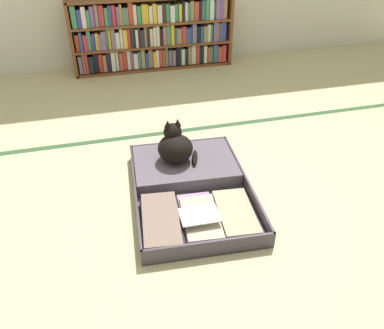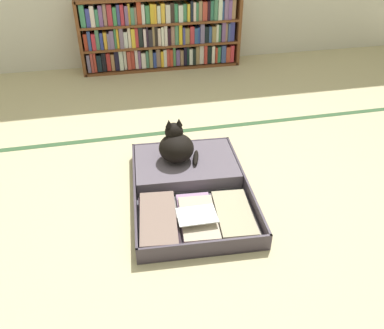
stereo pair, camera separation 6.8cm
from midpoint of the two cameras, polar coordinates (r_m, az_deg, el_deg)
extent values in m
plane|color=#C2B78C|center=(2.03, 0.04, -7.42)|extent=(10.00, 10.00, 0.00)
cube|color=#315231|center=(2.76, -4.78, 4.71)|extent=(4.80, 0.05, 0.00)
cube|color=brown|center=(3.87, -17.99, 17.31)|extent=(0.03, 0.25, 0.67)
cube|color=brown|center=(4.08, 4.76, 19.56)|extent=(0.03, 0.25, 0.67)
cube|color=brown|center=(4.00, -6.09, 14.33)|extent=(1.51, 0.25, 0.02)
cube|color=brown|center=(3.93, -6.28, 17.34)|extent=(1.48, 0.25, 0.02)
cube|color=slate|center=(3.92, -16.75, 14.37)|extent=(0.03, 0.21, 0.17)
cube|color=#AE413D|center=(3.91, -16.30, 14.55)|extent=(0.02, 0.21, 0.19)
cube|color=#B13B2F|center=(3.92, -15.91, 14.63)|extent=(0.02, 0.21, 0.19)
cube|color=black|center=(3.93, -15.31, 14.52)|extent=(0.04, 0.21, 0.15)
cube|color=black|center=(3.92, -14.66, 14.76)|extent=(0.04, 0.21, 0.17)
cube|color=#B52D2C|center=(3.93, -14.02, 14.83)|extent=(0.04, 0.21, 0.17)
cube|color=#9F724D|center=(3.93, -13.42, 14.83)|extent=(0.03, 0.21, 0.16)
cube|color=black|center=(3.92, -12.85, 15.08)|extent=(0.04, 0.21, 0.18)
cube|color=silver|center=(3.92, -12.23, 15.13)|extent=(0.04, 0.21, 0.18)
cube|color=silver|center=(3.94, -11.68, 15.25)|extent=(0.03, 0.21, 0.18)
cube|color=#B94437|center=(3.92, -11.12, 15.21)|extent=(0.04, 0.21, 0.17)
cube|color=#AD392E|center=(3.94, -10.59, 15.44)|extent=(0.03, 0.21, 0.19)
cube|color=silver|center=(3.93, -10.07, 15.50)|extent=(0.03, 0.21, 0.19)
cube|color=#7A5086|center=(3.94, -9.63, 15.44)|extent=(0.02, 0.21, 0.17)
cube|color=silver|center=(3.94, -9.04, 15.32)|extent=(0.04, 0.21, 0.15)
cube|color=#437963|center=(3.95, -8.51, 15.53)|extent=(0.03, 0.21, 0.16)
cube|color=#8F8656|center=(3.94, -7.99, 15.69)|extent=(0.03, 0.21, 0.18)
cube|color=navy|center=(3.95, -7.43, 15.47)|extent=(0.03, 0.21, 0.15)
cube|color=gray|center=(3.96, -6.91, 15.76)|extent=(0.04, 0.21, 0.17)
cube|color=gold|center=(3.96, -6.33, 15.62)|extent=(0.03, 0.21, 0.15)
cube|color=silver|center=(3.96, -5.92, 15.77)|extent=(0.03, 0.21, 0.17)
cube|color=#BD433B|center=(3.97, -5.48, 15.88)|extent=(0.03, 0.21, 0.17)
cube|color=#BA3D27|center=(3.97, -5.01, 15.85)|extent=(0.03, 0.21, 0.16)
cube|color=#47804F|center=(3.98, -4.59, 16.06)|extent=(0.02, 0.21, 0.18)
cube|color=#6A5194|center=(4.00, -4.06, 15.93)|extent=(0.04, 0.21, 0.15)
cube|color=#917156|center=(4.00, -3.48, 15.94)|extent=(0.03, 0.21, 0.15)
cube|color=black|center=(3.99, -2.98, 16.15)|extent=(0.03, 0.21, 0.18)
cube|color=#162B26|center=(4.00, -2.60, 16.19)|extent=(0.02, 0.21, 0.18)
cube|color=silver|center=(4.01, -2.16, 16.08)|extent=(0.03, 0.21, 0.16)
cube|color=black|center=(4.01, -1.67, 16.12)|extent=(0.03, 0.21, 0.16)
cube|color=olive|center=(4.02, -1.19, 16.29)|extent=(0.03, 0.21, 0.18)
cube|color=silver|center=(4.04, -0.61, 16.42)|extent=(0.04, 0.21, 0.18)
cube|color=#B4342E|center=(4.03, -0.01, 16.40)|extent=(0.03, 0.21, 0.18)
cube|color=black|center=(4.06, 0.47, 16.41)|extent=(0.04, 0.21, 0.17)
cube|color=silver|center=(4.06, 1.09, 16.43)|extent=(0.03, 0.21, 0.17)
cube|color=#B83A2A|center=(4.07, 1.55, 16.34)|extent=(0.02, 0.21, 0.15)
cube|color=#388358|center=(4.09, 1.94, 16.43)|extent=(0.03, 0.21, 0.16)
cube|color=#3F508F|center=(4.09, 2.61, 16.51)|extent=(0.04, 0.21, 0.17)
cube|color=#B6442F|center=(4.10, 3.25, 16.42)|extent=(0.04, 0.21, 0.15)
cube|color=#C4323E|center=(4.11, 3.84, 16.54)|extent=(0.04, 0.21, 0.17)
cube|color=brown|center=(3.88, -6.48, 20.27)|extent=(1.48, 0.25, 0.02)
cube|color=#BC3C26|center=(3.88, -17.22, 17.16)|extent=(0.03, 0.21, 0.15)
cube|color=#2F4689|center=(3.86, -16.74, 17.36)|extent=(0.03, 0.21, 0.17)
cube|color=#C22C3D|center=(3.86, -16.14, 17.26)|extent=(0.03, 0.21, 0.15)
cube|color=#4A7F61|center=(3.87, -15.64, 17.62)|extent=(0.03, 0.21, 0.18)
cube|color=#2E3A93|center=(3.86, -15.06, 17.47)|extent=(0.03, 0.21, 0.15)
cube|color=gold|center=(3.87, -14.53, 17.60)|extent=(0.03, 0.21, 0.15)
cube|color=slate|center=(3.86, -14.08, 17.55)|extent=(0.02, 0.21, 0.15)
cube|color=slate|center=(3.86, -13.62, 17.77)|extent=(0.04, 0.21, 0.17)
cube|color=#3F8354|center=(3.87, -13.15, 17.97)|extent=(0.02, 0.21, 0.18)
cube|color=gold|center=(3.87, -12.79, 18.00)|extent=(0.02, 0.21, 0.18)
cube|color=slate|center=(3.86, -12.28, 18.09)|extent=(0.04, 0.21, 0.19)
cube|color=silver|center=(3.88, -11.66, 17.93)|extent=(0.04, 0.21, 0.15)
cube|color=silver|center=(3.87, -11.15, 18.29)|extent=(0.03, 0.21, 0.19)
cube|color=gold|center=(3.87, -10.60, 18.20)|extent=(0.03, 0.21, 0.17)
cube|color=#C0353E|center=(3.88, -10.10, 18.33)|extent=(0.03, 0.21, 0.18)
cube|color=black|center=(3.88, -9.54, 18.44)|extent=(0.04, 0.21, 0.18)
cube|color=silver|center=(3.88, -8.96, 18.35)|extent=(0.02, 0.21, 0.17)
cube|color=#281B2D|center=(3.88, -8.58, 18.52)|extent=(0.02, 0.21, 0.18)
cube|color=#2A272E|center=(3.88, -8.10, 18.36)|extent=(0.04, 0.21, 0.16)
cube|color=#91774E|center=(3.89, -7.68, 18.64)|extent=(0.02, 0.21, 0.18)
cube|color=black|center=(3.90, -7.30, 18.69)|extent=(0.03, 0.21, 0.18)
cube|color=beige|center=(3.91, -6.83, 18.60)|extent=(0.03, 0.21, 0.16)
cube|color=silver|center=(3.90, -6.35, 18.69)|extent=(0.03, 0.21, 0.17)
cube|color=silver|center=(3.90, -5.88, 18.83)|extent=(0.03, 0.21, 0.19)
cube|color=black|center=(3.91, -5.41, 18.67)|extent=(0.03, 0.21, 0.16)
cube|color=#976F61|center=(3.92, -4.88, 18.86)|extent=(0.04, 0.21, 0.17)
cube|color=#487E60|center=(3.93, -4.31, 18.93)|extent=(0.03, 0.21, 0.18)
cube|color=gold|center=(3.93, -3.73, 19.02)|extent=(0.03, 0.21, 0.19)
cube|color=#3E4393|center=(3.93, -3.24, 18.82)|extent=(0.02, 0.21, 0.16)
cube|color=#96854C|center=(3.95, -2.75, 18.85)|extent=(0.04, 0.21, 0.15)
cube|color=#B6323B|center=(3.95, -2.05, 18.96)|extent=(0.04, 0.21, 0.16)
cube|color=#294E83|center=(3.96, -1.45, 18.89)|extent=(0.03, 0.21, 0.15)
cube|color=#274398|center=(3.97, -1.06, 18.98)|extent=(0.02, 0.21, 0.15)
cube|color=slate|center=(3.97, -0.55, 19.19)|extent=(0.04, 0.21, 0.18)
cube|color=black|center=(3.99, 0.05, 19.08)|extent=(0.04, 0.21, 0.15)
cube|color=#335393|center=(4.00, 0.60, 19.09)|extent=(0.03, 0.21, 0.15)
cube|color=olive|center=(4.01, 1.15, 19.12)|extent=(0.04, 0.21, 0.15)
cube|color=silver|center=(4.02, 1.63, 19.26)|extent=(0.02, 0.21, 0.17)
cube|color=#3F7850|center=(4.03, 1.96, 19.28)|extent=(0.02, 0.21, 0.16)
cube|color=#6F4D88|center=(4.03, 2.54, 19.42)|extent=(0.04, 0.21, 0.18)
cube|color=#947258|center=(4.05, 2.94, 19.40)|extent=(0.02, 0.21, 0.17)
cube|color=#3F5291|center=(4.04, 3.35, 19.37)|extent=(0.02, 0.21, 0.17)
cube|color=#393C92|center=(4.06, 3.80, 19.55)|extent=(0.04, 0.21, 0.19)
cube|color=#3C8560|center=(3.81, -17.74, 20.38)|extent=(0.04, 0.21, 0.19)
cube|color=#353C97|center=(3.81, -16.98, 20.24)|extent=(0.04, 0.21, 0.15)
cube|color=silver|center=(3.81, -16.39, 20.50)|extent=(0.04, 0.21, 0.18)
cube|color=#377C5F|center=(3.81, -15.76, 20.38)|extent=(0.03, 0.21, 0.15)
cube|color=#754D92|center=(3.81, -15.25, 20.68)|extent=(0.04, 0.21, 0.18)
cube|color=#926D5F|center=(3.82, -14.67, 20.85)|extent=(0.03, 0.21, 0.19)
cube|color=#B1323F|center=(3.82, -14.00, 20.89)|extent=(0.04, 0.21, 0.18)
cube|color=#3D8752|center=(3.82, -13.28, 20.81)|extent=(0.03, 0.21, 0.16)
cube|color=#393E81|center=(3.81, -12.78, 21.01)|extent=(0.03, 0.21, 0.18)
cube|color=#B22D3D|center=(3.82, -12.24, 21.07)|extent=(0.03, 0.21, 0.18)
cube|color=slate|center=(3.82, -11.63, 21.04)|extent=(0.03, 0.21, 0.16)
cube|color=gold|center=(3.83, -11.24, 21.25)|extent=(0.02, 0.21, 0.18)
cube|color=#487D63|center=(3.83, -10.77, 21.04)|extent=(0.03, 0.21, 0.15)
cube|color=#8E6F5F|center=(3.84, -10.33, 21.12)|extent=(0.02, 0.21, 0.15)
cube|color=#B54129|center=(3.84, -9.83, 21.49)|extent=(0.04, 0.21, 0.19)
cube|color=silver|center=(3.83, -9.18, 21.37)|extent=(0.03, 0.21, 0.17)
cube|color=#3D7F53|center=(3.84, -8.60, 21.37)|extent=(0.04, 0.21, 0.16)
cube|color=gold|center=(3.84, -7.94, 21.51)|extent=(0.04, 0.21, 0.17)
cube|color=gold|center=(3.84, -7.47, 21.53)|extent=(0.02, 0.21, 0.17)
cube|color=silver|center=(3.85, -6.96, 21.48)|extent=(0.03, 0.21, 0.15)
cube|color=gold|center=(3.85, -6.37, 21.65)|extent=(0.04, 0.21, 0.17)
cube|color=beige|center=(3.86, -5.65, 21.62)|extent=(0.04, 0.21, 0.16)
cube|color=black|center=(3.87, -5.02, 21.78)|extent=(0.04, 0.21, 0.17)
cube|color=#36885C|center=(3.89, -4.47, 21.78)|extent=(0.03, 0.21, 0.16)
cube|color=silver|center=(3.88, -3.78, 21.70)|extent=(0.04, 0.21, 0.15)
cube|color=#3F7E57|center=(3.90, -3.19, 21.83)|extent=(0.03, 0.21, 0.16)
cube|color=gold|center=(3.90, -2.63, 21.85)|extent=(0.02, 0.21, 0.16)
cube|color=black|center=(3.91, -2.19, 22.06)|extent=(0.02, 0.21, 0.18)
cube|color=silver|center=(3.91, -1.76, 22.00)|extent=(0.02, 0.21, 0.17)
cube|color=#3C7450|center=(3.92, -1.37, 22.00)|extent=(0.02, 0.21, 0.16)
cube|color=#927655|center=(3.93, -0.91, 22.12)|extent=(0.03, 0.21, 0.18)
cube|color=#B64337|center=(3.94, -0.26, 22.10)|extent=(0.04, 0.21, 0.17)
cube|color=black|center=(3.94, 0.34, 22.16)|extent=(0.02, 0.21, 0.18)
cube|color=#377E64|center=(3.96, 0.77, 22.20)|extent=(0.03, 0.21, 0.17)
cube|color=#478060|center=(3.96, 1.35, 22.29)|extent=(0.03, 0.21, 0.19)
cube|color=silver|center=(3.96, 1.99, 22.31)|extent=(0.04, 0.21, 0.19)
cube|color=#30518C|center=(3.99, 2.38, 22.19)|extent=(0.02, 0.21, 0.17)
cube|color=slate|center=(3.99, 2.88, 22.31)|extent=(0.04, 0.21, 0.18)
cube|color=#765097|center=(4.00, 3.43, 22.25)|extent=(0.03, 0.21, 0.17)
cube|color=#A37B55|center=(4.02, 3.95, 22.35)|extent=(0.04, 0.21, 0.18)
cube|color=#3E3542|center=(1.97, 0.16, -8.67)|extent=(0.66, 0.50, 0.01)
cube|color=#3E3542|center=(1.79, 1.51, -12.43)|extent=(0.62, 0.06, 0.09)
cube|color=#3E3542|center=(1.93, -8.93, -8.79)|extent=(0.05, 0.46, 0.09)
cube|color=#3E3542|center=(2.01, 8.83, -6.62)|extent=(0.05, 0.46, 0.09)
cube|color=#504E54|center=(1.97, 0.16, -8.46)|extent=(0.63, 0.48, 0.01)
cube|color=#3E3542|center=(2.33, -1.92, -1.16)|extent=(0.66, 0.50, 0.01)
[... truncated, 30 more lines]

